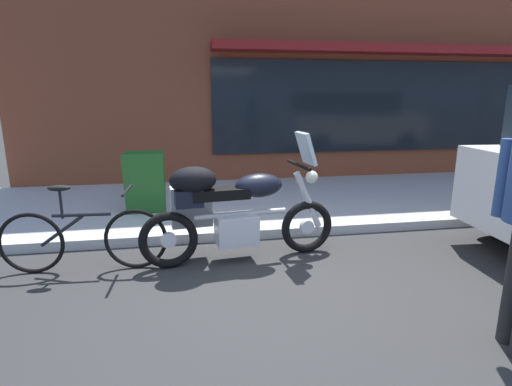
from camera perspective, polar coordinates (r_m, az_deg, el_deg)
name	(u,v)px	position (r m, az deg, el deg)	size (l,w,h in m)	color
ground_plane	(276,291)	(3.81, 2.89, -13.80)	(80.00, 80.00, 0.00)	#2B2B2B
touring_motorcycle	(228,208)	(4.29, -4.00, -2.09)	(2.16, 0.62, 1.38)	black
parked_bicycle	(83,238)	(4.44, -23.42, -5.89)	(1.66, 0.48, 0.91)	black
sandwich_board_sign	(145,183)	(5.88, -15.58, 1.41)	(0.55, 0.40, 0.88)	#1E511E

